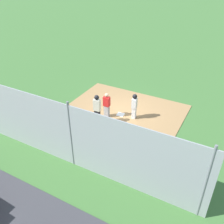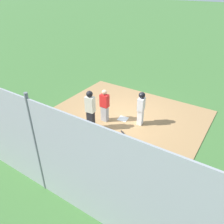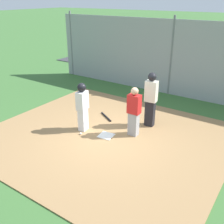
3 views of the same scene
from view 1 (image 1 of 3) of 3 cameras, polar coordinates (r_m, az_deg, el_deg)
name	(u,v)px [view 1 (image 1 of 3)]	position (r m, az deg, el deg)	size (l,w,h in m)	color
ground_plane	(120,115)	(15.33, 1.96, -0.70)	(140.00, 140.00, 0.00)	#3D6B33
dirt_infield	(120,115)	(15.32, 1.96, -0.65)	(7.20, 6.40, 0.03)	#9E774C
home_plate	(120,114)	(15.31, 1.96, -0.57)	(0.44, 0.44, 0.02)	white
catcher	(107,105)	(14.73, -1.24, 1.68)	(0.38, 0.26, 1.57)	#9E9EA3
umpire	(97,109)	(14.05, -3.44, 0.77)	(0.40, 0.29, 1.83)	black
runner	(134,105)	(14.60, 5.15, 1.65)	(0.31, 0.41, 1.59)	silver
baseball_bat	(124,127)	(14.18, 2.78, -3.45)	(0.06, 0.06, 0.80)	black
baseball	(134,114)	(15.34, 5.00, -0.49)	(0.07, 0.07, 0.07)	white
backstop_fence	(71,136)	(11.06, -9.35, -5.55)	(12.00, 0.10, 3.35)	#93999E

